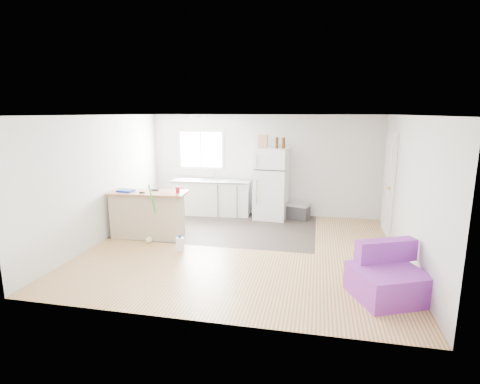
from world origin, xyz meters
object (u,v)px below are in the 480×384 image
bottle_left (277,143)px  blue_tray (126,191)px  purple_seat (387,278)px  red_cup (178,190)px  peninsula (148,214)px  cleaner_jug (180,244)px  kitchen_cabinets (212,197)px  cardboard_box (263,141)px  cooler (299,211)px  mop (151,231)px  refrigerator (271,184)px  bottle_right (283,143)px

bottle_left → blue_tray: bearing=-145.4°
purple_seat → red_cup: 4.04m
peninsula → red_cup: size_ratio=12.82×
red_cup → peninsula: bearing=-177.5°
peninsula → bottle_left: bearing=34.5°
peninsula → blue_tray: 0.63m
cleaner_jug → bottle_left: bearing=42.8°
peninsula → kitchen_cabinets: bearing=65.0°
cleaner_jug → bottle_left: size_ratio=1.20×
blue_tray → cardboard_box: 3.19m
cooler → blue_tray: size_ratio=1.91×
kitchen_cabinets → purple_seat: (3.48, -3.58, -0.17)m
mop → bottle_left: (2.15, 2.12, 1.55)m
kitchen_cabinets → blue_tray: kitchen_cabinets is taller
cooler → blue_tray: (-3.27, -1.98, 0.75)m
cleaner_jug → mop: (-0.71, 0.32, 0.10)m
purple_seat → cleaner_jug: size_ratio=3.76×
purple_seat → cooler: bearing=87.0°
refrigerator → red_cup: 2.44m
purple_seat → mop: (-4.05, 1.35, -0.03)m
cardboard_box → cooler: bearing=6.4°
cleaner_jug → bottle_right: 3.34m
refrigerator → cooler: (0.64, 0.04, -0.63)m
mop → cardboard_box: bearing=65.4°
bottle_left → peninsula: bearing=-142.1°
red_cup → bottle_left: size_ratio=0.48×
peninsula → blue_tray: blue_tray is taller
refrigerator → peninsula: bearing=-134.9°
purple_seat → bottle_left: (-1.90, 3.47, 1.52)m
kitchen_cabinets → cardboard_box: size_ratio=6.45×
peninsula → red_cup: (0.64, 0.03, 0.52)m
cooler → cardboard_box: size_ratio=1.91×
cleaner_jug → red_cup: bearing=95.6°
refrigerator → bottle_right: bottle_right is taller
kitchen_cabinets → mop: mop is taller
red_cup → blue_tray: bearing=-174.7°
cleaner_jug → red_cup: size_ratio=2.49×
refrigerator → mop: refrigerator is taller
refrigerator → cleaner_jug: 2.90m
blue_tray → cardboard_box: bearing=37.9°
mop → bottle_right: (2.30, 2.12, 1.55)m
cooler → bottle_left: size_ratio=2.30×
mop → blue_tray: (-0.59, 0.23, 0.71)m
mop → red_cup: 0.93m
red_cup → cardboard_box: (1.39, 1.79, 0.82)m
cleaner_jug → red_cup: 1.10m
peninsula → bottle_right: size_ratio=6.15×
purple_seat → red_cup: bearing=131.0°
mop → blue_tray: bearing=175.0°
mop → bottle_left: bottle_left is taller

